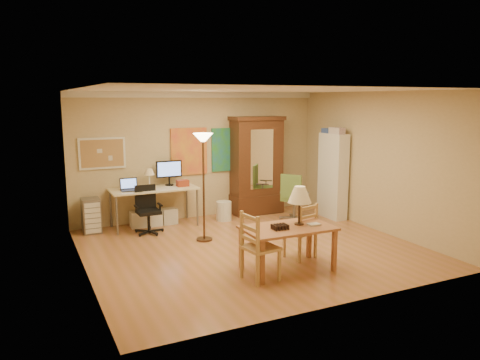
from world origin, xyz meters
name	(u,v)px	position (x,y,z in m)	size (l,w,h in m)	color
floor	(251,248)	(0.00, 0.00, 0.00)	(5.50, 5.50, 0.00)	#A06838
crown_molding	(199,95)	(0.00, 2.46, 2.64)	(5.50, 0.08, 0.12)	white
corkboard	(102,153)	(-2.05, 2.47, 1.50)	(0.90, 0.04, 0.62)	#A3834D
art_panel_left	(189,151)	(-0.25, 2.47, 1.45)	(0.80, 0.04, 1.00)	gold
art_panel_right	(228,150)	(0.65, 2.47, 1.45)	(0.75, 0.04, 0.95)	teal
dining_table	(292,218)	(0.10, -1.15, 0.80)	(1.35, 0.82, 1.26)	brown
ladder_chair_back	(301,233)	(0.49, -0.80, 0.43)	(0.50, 0.49, 0.91)	tan
ladder_chair_left	(258,249)	(-0.56, -1.33, 0.47)	(0.50, 0.52, 1.00)	tan
torchiere_lamp	(203,155)	(-0.57, 0.79, 1.57)	(0.36, 0.36, 1.96)	#452C1B
computer_desk	(155,203)	(-1.10, 2.16, 0.48)	(1.72, 0.75, 1.30)	#C2B78E
office_chair_black	(148,221)	(-1.37, 1.69, 0.25)	(0.56, 0.56, 0.92)	black
office_chair_green	(294,208)	(1.65, 1.29, 0.27)	(0.65, 0.65, 1.01)	slate
drawer_cart	(91,216)	(-2.36, 2.19, 0.33)	(0.33, 0.40, 0.67)	slate
armoire	(256,172)	(1.25, 2.24, 0.95)	(1.18, 0.56, 2.18)	#381C0F
bookshelf	(333,176)	(2.55, 1.16, 0.91)	(0.27, 0.73, 1.83)	white
wastebin	(224,211)	(0.32, 1.94, 0.20)	(0.33, 0.33, 0.41)	silver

